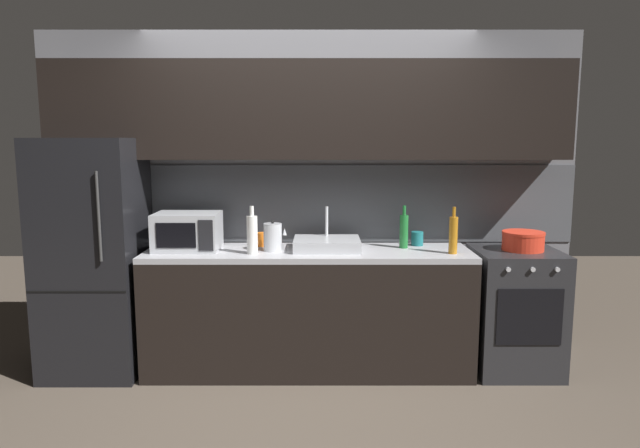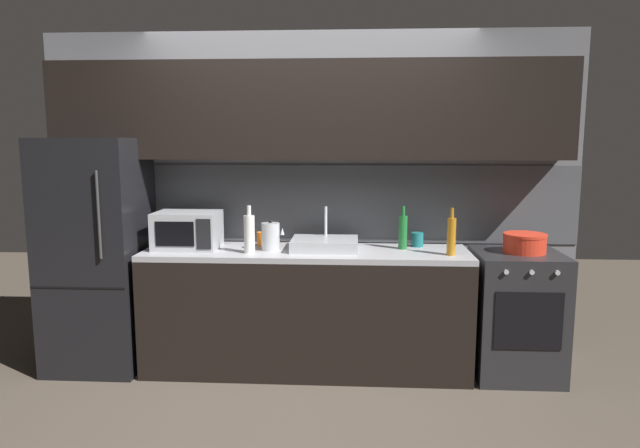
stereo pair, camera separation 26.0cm
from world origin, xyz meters
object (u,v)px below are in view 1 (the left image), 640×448
Objects in this scene: wine_bottle_amber at (451,234)px; cooking_pot at (520,241)px; wine_bottle_white at (250,234)px; mug_orange at (260,239)px; refrigerator at (91,257)px; microwave at (185,232)px; oven_range at (512,310)px; wine_bottle_green at (401,231)px; mug_teal at (415,238)px; kettle at (271,237)px.

wine_bottle_amber reaches higher than cooking_pot.
wine_bottle_white reaches higher than mug_orange.
refrigerator is 0.70m from microwave.
oven_range is at bearing 3.81° from wine_bottle_white.
mug_teal is at bearing 40.35° from wine_bottle_green.
refrigerator is 7.68× the size of kettle.
wine_bottle_amber is 0.38m from mug_teal.
oven_range is 0.78m from wine_bottle_amber.
microwave is at bearing 179.53° from oven_range.
wine_bottle_white is at bearing -176.19° from oven_range.
oven_range is at bearing 0.42° from kettle.
mug_teal is (2.37, 0.19, 0.10)m from refrigerator.
oven_range is 2.85× the size of wine_bottle_green.
mug_orange is at bearing 175.05° from oven_range.
microwave is 1.36× the size of wine_bottle_white.
kettle is (-1.77, -0.01, 0.55)m from oven_range.
mug_orange is (0.53, 0.14, -0.08)m from microwave.
mug_teal is (0.12, 0.10, -0.08)m from wine_bottle_green.
wine_bottle_white is at bearing -139.83° from kettle.
oven_range is at bearing -15.28° from mug_teal.
kettle is 1.09m from mug_teal.
wine_bottle_green is 0.93× the size of wine_bottle_white.
wine_bottle_white is (-0.13, -0.11, 0.04)m from kettle.
wine_bottle_white is (0.49, -0.15, 0.01)m from microwave.
mug_orange is at bearing 175.18° from cooking_pot.
refrigerator is at bearing 177.32° from wine_bottle_amber.
wine_bottle_white is at bearing -98.20° from mug_orange.
wine_bottle_amber is 1.40m from mug_orange.
wine_bottle_green reaches higher than mug_teal.
microwave is 0.51m from wine_bottle_white.
wine_bottle_white is at bearing -179.69° from wine_bottle_amber.
wine_bottle_green is at bearing -3.84° from mug_orange.
mug_teal is (1.07, 0.20, -0.05)m from kettle.
microwave is at bearing 179.57° from cooking_pot.
microwave is 1.90m from wine_bottle_amber.
wine_bottle_white reaches higher than cooking_pot.
oven_range is 2.00m from wine_bottle_white.
wine_bottle_white is (-1.09, -0.22, 0.01)m from wine_bottle_green.
wine_bottle_white reaches higher than wine_bottle_green.
microwave is 1.39× the size of wine_bottle_amber.
kettle is 0.70× the size of wine_bottle_green.
refrigerator is 2.58m from wine_bottle_amber.
refrigerator is 16.60× the size of mug_orange.
wine_bottle_amber is (1.41, 0.01, -0.00)m from wine_bottle_white.
refrigerator is at bearing -178.45° from microwave.
kettle is at bearing -169.28° from mug_teal.
refrigerator reaches higher than microwave.
microwave reaches higher than mug_teal.
kettle is 0.66× the size of wine_bottle_white.
wine_bottle_amber is 0.55m from cooking_pot.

